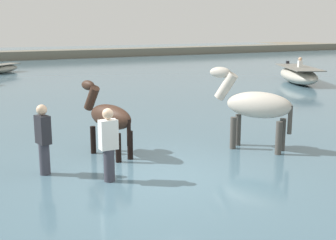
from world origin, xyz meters
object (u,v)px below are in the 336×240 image
boat_mid_channel (298,75)px  horse_trailing_dark_bay (109,118)px  person_onlooker_right (109,150)px  boat_near_port (2,69)px  horse_lead_pinto (255,107)px  person_wading_mid (44,144)px

boat_mid_channel → horse_trailing_dark_bay: bearing=-149.2°
horse_trailing_dark_bay → person_onlooker_right: horse_trailing_dark_bay is taller
boat_near_port → person_onlooker_right: size_ratio=1.51×
horse_lead_pinto → horse_trailing_dark_bay: (-3.13, 1.05, -0.16)m
boat_mid_channel → horse_lead_pinto: bearing=-137.9°
horse_trailing_dark_bay → boat_mid_channel: (12.65, 7.56, -0.43)m
boat_mid_channel → boat_near_port: size_ratio=1.77×
boat_mid_channel → boat_near_port: boat_mid_channel is taller
horse_lead_pinto → boat_near_port: 20.78m
person_onlooker_right → boat_near_port: bearing=87.6°
boat_near_port → person_onlooker_right: (-0.90, -21.09, 0.34)m
horse_lead_pinto → person_wading_mid: 4.69m
horse_trailing_dark_bay → boat_mid_channel: 14.74m
boat_near_port → person_wading_mid: size_ratio=1.51×
boat_near_port → person_wading_mid: (-1.86, -20.16, 0.34)m
horse_lead_pinto → boat_mid_channel: 12.85m
horse_lead_pinto → boat_near_port: size_ratio=0.87×
boat_mid_channel → boat_near_port: (-12.33, 11.97, -0.14)m
horse_lead_pinto → person_wading_mid: horse_lead_pinto is taller
horse_lead_pinto → horse_trailing_dark_bay: bearing=161.5°
boat_mid_channel → person_onlooker_right: size_ratio=2.67×
horse_lead_pinto → person_wading_mid: size_ratio=1.31×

